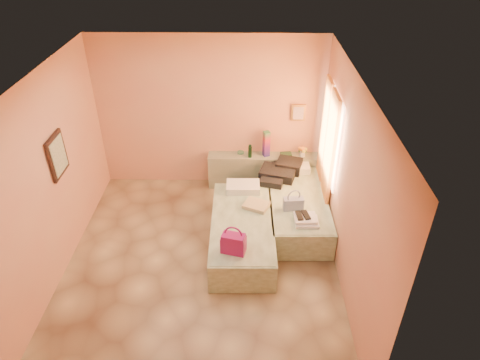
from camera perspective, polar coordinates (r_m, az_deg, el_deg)
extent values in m
plane|color=tan|center=(6.57, -5.08, -10.86)|extent=(4.50, 4.50, 0.00)
cube|color=tan|center=(7.65, -4.03, 8.79)|extent=(4.00, 0.02, 2.80)
cube|color=tan|center=(6.24, -24.33, -0.43)|extent=(0.02, 4.50, 2.80)
cube|color=tan|center=(5.81, 14.25, -0.86)|extent=(0.02, 4.50, 2.80)
cube|color=silver|center=(5.04, -6.66, 12.63)|extent=(4.00, 4.50, 0.02)
cube|color=#FFC99E|center=(6.80, 12.21, 5.76)|extent=(0.02, 1.10, 1.40)
cube|color=orange|center=(6.83, 11.74, 2.59)|extent=(0.05, 0.55, 2.20)
cube|color=orange|center=(7.35, 11.02, 4.98)|extent=(0.05, 0.45, 2.20)
cube|color=black|center=(6.44, -23.20, 3.02)|extent=(0.04, 0.50, 0.60)
cube|color=#AF7E3A|center=(7.62, 7.77, 8.89)|extent=(0.25, 0.04, 0.30)
cube|color=gray|center=(8.00, 3.16, 1.27)|extent=(2.05, 0.30, 0.65)
cube|color=beige|center=(6.66, 0.31, -7.02)|extent=(0.93, 2.01, 0.50)
cube|color=beige|center=(7.22, 7.56, -3.71)|extent=(0.93, 2.01, 0.50)
cylinder|color=#133521|center=(7.71, 1.35, 3.85)|extent=(0.07, 0.07, 0.24)
cube|color=#9B1362|center=(7.72, 3.53, 4.84)|extent=(0.14, 0.14, 0.48)
cylinder|color=#447D5D|center=(7.89, 0.09, 3.70)|extent=(0.16, 0.16, 0.03)
cube|color=#254629|center=(7.88, 6.16, 3.46)|extent=(0.21, 0.17, 0.03)
cube|color=white|center=(7.83, 8.34, 3.90)|extent=(0.22, 0.22, 0.23)
cube|color=#9B1362|center=(5.88, -0.87, -8.37)|extent=(0.36, 0.26, 0.31)
cube|color=tan|center=(6.75, 2.19, -3.37)|extent=(0.46, 0.42, 0.06)
cube|color=black|center=(7.47, 5.47, 1.08)|extent=(0.78, 0.78, 0.19)
cube|color=#395289|center=(6.72, 7.12, -3.15)|extent=(0.32, 0.17, 0.20)
cube|color=white|center=(6.49, 8.88, -5.33)|extent=(0.35, 0.30, 0.10)
cube|color=black|center=(6.48, 8.36, -4.71)|extent=(0.19, 0.24, 0.02)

